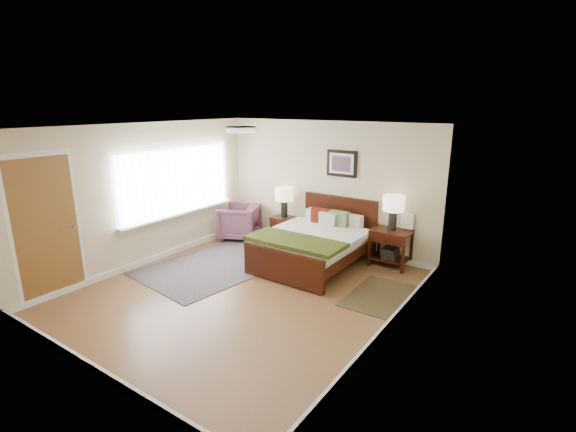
# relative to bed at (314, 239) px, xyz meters

# --- Properties ---
(floor) EXTENTS (5.00, 5.00, 0.00)m
(floor) POSITION_rel_bed_xyz_m (-0.32, -1.52, -0.50)
(floor) COLOR brown
(floor) RESTS_ON ground
(back_wall) EXTENTS (4.50, 0.04, 2.50)m
(back_wall) POSITION_rel_bed_xyz_m (-0.32, 0.98, 0.75)
(back_wall) COLOR beige
(back_wall) RESTS_ON ground
(front_wall) EXTENTS (4.50, 0.04, 2.50)m
(front_wall) POSITION_rel_bed_xyz_m (-0.32, -4.02, 0.75)
(front_wall) COLOR beige
(front_wall) RESTS_ON ground
(left_wall) EXTENTS (0.04, 5.00, 2.50)m
(left_wall) POSITION_rel_bed_xyz_m (-2.57, -1.52, 0.75)
(left_wall) COLOR beige
(left_wall) RESTS_ON ground
(right_wall) EXTENTS (0.04, 5.00, 2.50)m
(right_wall) POSITION_rel_bed_xyz_m (1.93, -1.52, 0.75)
(right_wall) COLOR beige
(right_wall) RESTS_ON ground
(ceiling) EXTENTS (4.50, 5.00, 0.02)m
(ceiling) POSITION_rel_bed_xyz_m (-0.32, -1.52, 2.00)
(ceiling) COLOR white
(ceiling) RESTS_ON back_wall
(window) EXTENTS (0.11, 2.72, 1.32)m
(window) POSITION_rel_bed_xyz_m (-2.52, -0.82, 0.88)
(window) COLOR silver
(window) RESTS_ON left_wall
(door) EXTENTS (0.06, 1.00, 2.18)m
(door) POSITION_rel_bed_xyz_m (-2.55, -3.27, 0.58)
(door) COLOR silver
(door) RESTS_ON ground
(ceil_fixture) EXTENTS (0.44, 0.44, 0.08)m
(ceil_fixture) POSITION_rel_bed_xyz_m (-0.32, -1.52, 1.97)
(ceil_fixture) COLOR white
(ceil_fixture) RESTS_ON ceiling
(bed) EXTENTS (1.65, 1.99, 1.07)m
(bed) POSITION_rel_bed_xyz_m (0.00, 0.00, 0.00)
(bed) COLOR #361608
(bed) RESTS_ON ground
(wall_art) EXTENTS (0.62, 0.05, 0.50)m
(wall_art) POSITION_rel_bed_xyz_m (0.00, 0.95, 1.22)
(wall_art) COLOR black
(wall_art) RESTS_ON back_wall
(nightstand_left) EXTENTS (0.46, 0.41, 0.54)m
(nightstand_left) POSITION_rel_bed_xyz_m (-1.18, 0.73, -0.07)
(nightstand_left) COLOR #361608
(nightstand_left) RESTS_ON ground
(nightstand_right) EXTENTS (0.67, 0.50, 0.66)m
(nightstand_right) POSITION_rel_bed_xyz_m (1.13, 0.74, -0.10)
(nightstand_right) COLOR #361608
(nightstand_right) RESTS_ON ground
(lamp_left) EXTENTS (0.37, 0.37, 0.61)m
(lamp_left) POSITION_rel_bed_xyz_m (-1.18, 0.75, 0.49)
(lamp_left) COLOR black
(lamp_left) RESTS_ON nightstand_left
(lamp_right) EXTENTS (0.37, 0.37, 0.61)m
(lamp_right) POSITION_rel_bed_xyz_m (1.13, 0.75, 0.61)
(lamp_right) COLOR black
(lamp_right) RESTS_ON nightstand_right
(armchair) EXTENTS (1.04, 1.03, 0.73)m
(armchair) POSITION_rel_bed_xyz_m (-2.12, 0.42, -0.13)
(armchair) COLOR #703D50
(armchair) RESTS_ON ground
(rug_persian) EXTENTS (2.07, 2.71, 0.01)m
(rug_persian) POSITION_rel_bed_xyz_m (-1.44, -1.06, -0.49)
(rug_persian) COLOR #0C153E
(rug_persian) RESTS_ON ground
(rug_navy) EXTENTS (0.88, 1.31, 0.01)m
(rug_navy) POSITION_rel_bed_xyz_m (1.48, -0.51, -0.49)
(rug_navy) COLOR black
(rug_navy) RESTS_ON ground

